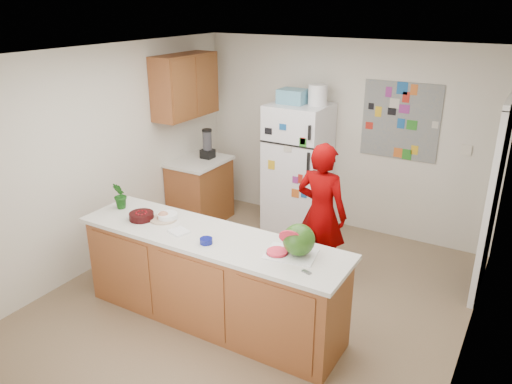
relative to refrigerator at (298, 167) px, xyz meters
The scene contains 26 objects.
floor 2.12m from the refrigerator, 76.54° to the right, with size 4.00×4.50×0.02m, color brown.
wall_back 0.71m from the refrigerator, 40.18° to the left, with size 4.00×0.02×2.50m, color beige.
wall_left 2.48m from the refrigerator, 129.69° to the right, with size 0.02×4.50×2.50m, color beige.
wall_right 3.12m from the refrigerator, 37.39° to the right, with size 0.02×4.50×2.50m, color beige.
ceiling 2.55m from the refrigerator, 76.54° to the right, with size 4.00×4.50×0.02m, color white.
doorway 2.48m from the refrigerator, 10.01° to the right, with size 0.03×0.85×2.04m, color black.
peninsula_base 2.43m from the refrigerator, 84.00° to the right, with size 2.60×0.62×0.88m, color brown.
peninsula_top 2.39m from the refrigerator, 84.00° to the right, with size 2.68×0.70×0.04m, color silver.
side_counter_base 1.41m from the refrigerator, 156.86° to the right, with size 0.60×0.80×0.86m, color brown.
side_counter_top 1.35m from the refrigerator, 156.86° to the right, with size 0.64×0.84×0.04m, color silver.
upper_cabinets 1.82m from the refrigerator, 157.05° to the right, with size 0.35×1.00×0.80m, color brown.
refrigerator is the anchor object (origin of this frame).
fridge_top_bin 0.95m from the refrigerator, behind, with size 0.35×0.28×0.18m, color #5999B2.
photo_collage 1.43m from the refrigerator, 16.61° to the left, with size 0.95×0.01×0.95m, color slate.
person 1.41m from the refrigerator, 53.70° to the right, with size 0.58×0.38×1.58m, color #6A0000.
blender_appliance 1.27m from the refrigerator, 161.89° to the right, with size 0.12×0.12×0.38m, color black.
cutting_board 2.57m from the refrigerator, 65.49° to the right, with size 0.42×0.32×0.01m, color white.
watermelon 2.58m from the refrigerator, 64.09° to the right, with size 0.28×0.28×0.28m, color #355C1B.
watermelon_slice 2.57m from the refrigerator, 68.10° to the right, with size 0.18×0.18×0.02m, color #D82C57.
cherry_bowl 2.49m from the refrigerator, 102.46° to the right, with size 0.24×0.24×0.07m, color black.
white_bowl 2.32m from the refrigerator, 97.85° to the right, with size 0.20×0.20×0.06m, color white.
cobalt_bowl 2.55m from the refrigerator, 82.82° to the right, with size 0.11×0.11×0.05m, color navy.
plate 2.35m from the refrigerator, 98.43° to the right, with size 0.27×0.27×0.02m, color #C4B898.
paper_towel 2.48m from the refrigerator, 90.74° to the right, with size 0.17×0.15×0.02m, color white.
keys 2.85m from the refrigerator, 62.80° to the right, with size 0.08×0.04×0.01m, color slate.
potted_plant 2.51m from the refrigerator, 111.11° to the right, with size 0.16×0.13×0.29m, color #103B0E.
Camera 1 is at (2.26, -3.85, 2.96)m, focal length 35.00 mm.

